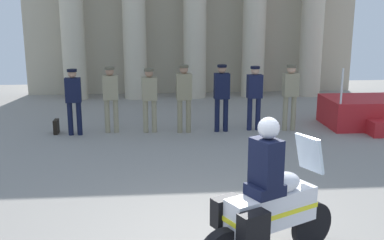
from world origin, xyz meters
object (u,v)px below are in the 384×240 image
Objects in this scene: officer_in_row_0 at (73,97)px; briefcase_on_ground at (56,127)px; officer_in_row_6 at (290,92)px; officer_in_row_3 at (184,93)px; officer_in_row_5 at (254,93)px; motorcycle_with_rider at (267,205)px; officer_in_row_1 at (111,94)px; officer_in_row_2 at (149,95)px; officer_in_row_4 at (222,93)px.

briefcase_on_ground is (-0.50, 0.17, -0.80)m from officer_in_row_0.
officer_in_row_3 is at bearing -4.34° from officer_in_row_6.
officer_in_row_3 is at bearing -1.02° from officer_in_row_5.
motorcycle_with_rider reaches higher than briefcase_on_ground.
officer_in_row_6 is at bearing 173.73° from officer_in_row_1.
officer_in_row_0 is at bearing -2.73° from officer_in_row_5.
officer_in_row_3 reaches higher than officer_in_row_2.
officer_in_row_6 reaches higher than officer_in_row_1.
briefcase_on_ground is at bearing -5.56° from officer_in_row_2.
motorcycle_with_rider is at bearing 91.10° from officer_in_row_3.
motorcycle_with_rider is (-2.13, -6.36, -0.21)m from officer_in_row_6.
officer_in_row_1 is 0.88× the size of motorcycle_with_rider.
briefcase_on_ground is (-5.06, 0.05, -0.80)m from officer_in_row_5.
motorcycle_with_rider is at bearing 113.44° from officer_in_row_0.
officer_in_row_0 reaches higher than briefcase_on_ground.
officer_in_row_4 reaches higher than officer_in_row_5.
officer_in_row_0 reaches higher than officer_in_row_2.
officer_in_row_5 is (4.55, 0.12, 0.01)m from officer_in_row_0.
officer_in_row_5 reaches higher than briefcase_on_ground.
motorcycle_with_rider reaches higher than officer_in_row_6.
officer_in_row_2 is 2.69m from officer_in_row_5.
officer_in_row_1 is 0.97× the size of officer_in_row_4.
officer_in_row_0 is 2.74m from officer_in_row_3.
officer_in_row_6 is (1.77, -0.03, -0.01)m from officer_in_row_4.
motorcycle_with_rider reaches higher than officer_in_row_4.
officer_in_row_4 is 6.41m from motorcycle_with_rider.
officer_in_row_2 is (0.97, -0.06, -0.03)m from officer_in_row_1.
officer_in_row_1 is 1.03× the size of officer_in_row_2.
officer_in_row_5 reaches higher than officer_in_row_0.
motorcycle_with_rider reaches higher than officer_in_row_3.
officer_in_row_3 is 2.73m from officer_in_row_6.
officer_in_row_5 is 0.92m from officer_in_row_6.
motorcycle_with_rider is (1.47, -6.47, -0.17)m from officer_in_row_2.
officer_in_row_3 is 3.35m from briefcase_on_ground.
officer_in_row_6 is at bearing 44.09° from motorcycle_with_rider.
officer_in_row_3 is at bearing 170.90° from officer_in_row_1.
officer_in_row_4 is at bearing 173.09° from officer_in_row_1.
briefcase_on_ground is at bearing -4.82° from officer_in_row_5.
officer_in_row_2 is 0.94× the size of officer_in_row_3.
officer_in_row_5 is (3.66, -0.05, -0.01)m from officer_in_row_1.
officer_in_row_4 is (1.83, -0.07, 0.05)m from officer_in_row_2.
officer_in_row_0 is 0.97× the size of officer_in_row_6.
officer_in_row_2 is 2.50m from briefcase_on_ground.
officer_in_row_4 is 1.03× the size of officer_in_row_5.
motorcycle_with_rider is (2.44, -6.52, -0.20)m from officer_in_row_1.
officer_in_row_3 reaches higher than officer_in_row_5.
officer_in_row_5 is at bearing 174.91° from officer_in_row_1.
briefcase_on_ground is (-3.84, 6.52, -0.61)m from motorcycle_with_rider.
officer_in_row_4 is 0.90× the size of motorcycle_with_rider.
motorcycle_with_rider is (3.33, -6.35, -0.18)m from officer_in_row_0.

